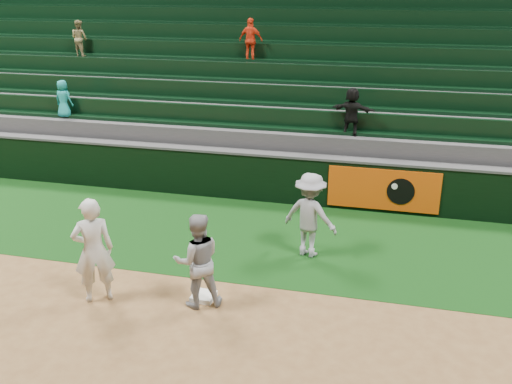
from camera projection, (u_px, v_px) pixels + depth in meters
The scene contains 8 objects.
ground at pixel (191, 305), 9.78m from camera, with size 70.00×70.00×0.00m, color brown.
foul_grass at pixel (238, 234), 12.51m from camera, with size 36.00×4.20×0.01m, color black.
first_base at pixel (204, 296), 9.97m from camera, with size 0.39×0.39×0.09m, color white.
first_baseman at pixel (93, 250), 9.65m from camera, with size 0.69×0.45×1.89m, color silver.
baserunner at pixel (197, 261), 9.53m from camera, with size 0.81×0.63×1.67m, color #94979D.
base_coach at pixel (310, 215), 11.28m from camera, with size 1.12×0.64×1.73m, color #9597A2.
field_wall at pixel (263, 176), 14.28m from camera, with size 36.00×0.45×1.25m.
stadium_seating at pixel (291, 104), 17.35m from camera, with size 36.00×5.95×4.85m.
Camera 1 is at (3.13, -7.97, 5.24)m, focal length 40.00 mm.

